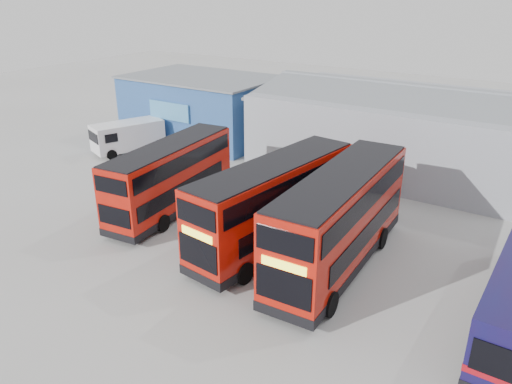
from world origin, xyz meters
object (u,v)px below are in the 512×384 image
object	(u,v)px
office_block	(202,106)
double_decker_left	(171,178)
maintenance_shed	(485,142)
double_decker_centre	(274,205)
panel_van	(128,136)
double_decker_right	(340,221)

from	to	relation	value
office_block	double_decker_left	xyz separation A→B (m)	(8.16, -13.04, -0.59)
maintenance_shed	double_decker_centre	bearing A→B (deg)	-113.87
office_block	panel_van	world-z (taller)	office_block
maintenance_shed	double_decker_right	distance (m)	15.85
double_decker_centre	panel_van	distance (m)	18.60
double_decker_right	double_decker_left	bearing A→B (deg)	175.46
double_decker_centre	maintenance_shed	bearing A→B (deg)	73.03
maintenance_shed	double_decker_right	world-z (taller)	maintenance_shed
double_decker_left	maintenance_shed	bearing A→B (deg)	-138.44
maintenance_shed	double_decker_left	bearing A→B (deg)	-132.60
office_block	double_decker_right	bearing A→B (deg)	-35.84
panel_van	office_block	bearing A→B (deg)	93.12
maintenance_shed	double_decker_left	distance (m)	20.46
double_decker_centre	double_decker_right	world-z (taller)	double_decker_right
maintenance_shed	double_decker_left	xyz separation A→B (m)	(-13.84, -15.05, -0.61)
office_block	double_decker_centre	distance (m)	20.26
double_decker_left	double_decker_right	world-z (taller)	double_decker_right
double_decker_centre	double_decker_right	xyz separation A→B (m)	(3.50, -0.08, 0.10)
double_decker_left	panel_van	world-z (taller)	double_decker_left
double_decker_right	panel_van	world-z (taller)	double_decker_right
maintenance_shed	double_decker_centre	world-z (taller)	maintenance_shed
maintenance_shed	double_decker_right	size ratio (longest dim) A/B	2.80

